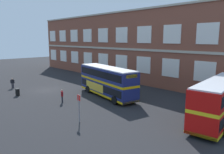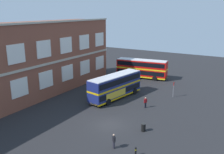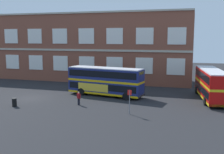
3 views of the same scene
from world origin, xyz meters
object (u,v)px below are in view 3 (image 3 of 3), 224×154
object	(u,v)px
double_decker_near	(105,81)
station_litter_bin	(14,102)
waiting_passenger	(79,98)
double_decker_middle	(211,84)
bus_stand_flag	(130,100)

from	to	relation	value
double_decker_near	station_litter_bin	size ratio (longest dim) A/B	10.95
waiting_passenger	double_decker_middle	bearing A→B (deg)	26.63
double_decker_near	bus_stand_flag	world-z (taller)	double_decker_near
double_decker_near	double_decker_middle	distance (m)	14.51
station_litter_bin	waiting_passenger	bearing A→B (deg)	22.03
bus_stand_flag	station_litter_bin	xyz separation A→B (m)	(-14.16, -0.78, -1.12)
waiting_passenger	station_litter_bin	distance (m)	7.79
double_decker_middle	station_litter_bin	world-z (taller)	double_decker_middle
double_decker_middle	waiting_passenger	world-z (taller)	double_decker_middle
waiting_passenger	bus_stand_flag	xyz separation A→B (m)	(6.95, -2.13, 0.70)
waiting_passenger	bus_stand_flag	world-z (taller)	bus_stand_flag
double_decker_near	double_decker_middle	world-z (taller)	same
station_litter_bin	double_decker_near	bearing A→B (deg)	46.52
double_decker_near	bus_stand_flag	size ratio (longest dim) A/B	4.18
double_decker_middle	waiting_passenger	distance (m)	17.76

